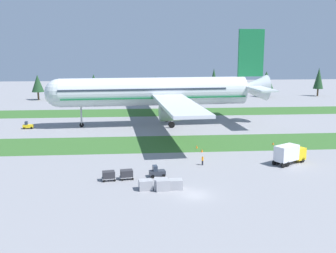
{
  "coord_description": "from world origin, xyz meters",
  "views": [
    {
      "loc": [
        -8.51,
        -55.73,
        21.31
      ],
      "look_at": [
        -1.25,
        31.32,
        4.0
      ],
      "focal_mm": 43.68,
      "sensor_mm": 36.0,
      "label": 1
    }
  ],
  "objects": [
    {
      "name": "airliner",
      "position": [
        -1.77,
        53.87,
        9.24
      ],
      "size": [
        60.41,
        74.85,
        25.75
      ],
      "rotation": [
        0.0,
        0.0,
        1.64
      ],
      "color": "silver",
      "rests_on": "ground"
    },
    {
      "name": "uld_container_3",
      "position": [
        -2.45,
        2.77,
        0.76
      ],
      "size": [
        2.01,
        1.61,
        1.51
      ],
      "primitive_type": "cube",
      "rotation": [
        0.0,
        0.0,
        0.01
      ],
      "color": "#A3A3A8",
      "rests_on": "ground"
    },
    {
      "name": "baggage_tug",
      "position": [
        -4.97,
        8.86,
        0.81
      ],
      "size": [
        2.77,
        1.7,
        1.97
      ],
      "rotation": [
        0.0,
        0.0,
        -1.41
      ],
      "color": "#2D333D",
      "rests_on": "ground"
    },
    {
      "name": "catering_truck",
      "position": [
        19.72,
        14.53,
        1.95
      ],
      "size": [
        7.13,
        5.61,
        3.58
      ],
      "rotation": [
        0.0,
        0.0,
        -1.02
      ],
      "color": "yellow",
      "rests_on": "ground"
    },
    {
      "name": "uld_container_1",
      "position": [
        -7.02,
        2.9,
        0.76
      ],
      "size": [
        2.18,
        1.83,
        1.52
      ],
      "primitive_type": "cube",
      "rotation": [
        0.0,
        0.0,
        0.12
      ],
      "color": "#A3A3A8",
      "rests_on": "ground"
    },
    {
      "name": "cargo_dolly_lead",
      "position": [
        -9.93,
        8.06,
        0.92
      ],
      "size": [
        2.41,
        1.83,
        1.55
      ],
      "rotation": [
        0.0,
        0.0,
        -1.41
      ],
      "color": "#A3A3A8",
      "rests_on": "ground"
    },
    {
      "name": "grass_strip_far",
      "position": [
        0.0,
        75.59,
        0.0
      ],
      "size": [
        320.0,
        15.82,
        0.01
      ],
      "primitive_type": "cube",
      "color": "#336028",
      "rests_on": "ground"
    },
    {
      "name": "uld_container_2",
      "position": [
        -4.72,
        2.9,
        0.84
      ],
      "size": [
        2.16,
        1.81,
        1.69
      ],
      "primitive_type": "cube",
      "rotation": [
        0.0,
        0.0,
        -0.11
      ],
      "color": "#A3A3A8",
      "rests_on": "ground"
    },
    {
      "name": "taxiway_marker_1",
      "position": [
        21.74,
        29.18,
        0.27
      ],
      "size": [
        0.44,
        0.44,
        0.55
      ],
      "primitive_type": "cone",
      "color": "orange",
      "rests_on": "ground"
    },
    {
      "name": "pushback_tractor",
      "position": [
        -36.34,
        51.53,
        0.81
      ],
      "size": [
        2.68,
        1.47,
        1.97
      ],
      "rotation": [
        0.0,
        0.0,
        4.78
      ],
      "color": "yellow",
      "rests_on": "ground"
    },
    {
      "name": "cargo_dolly_second",
      "position": [
        -12.79,
        7.6,
        0.92
      ],
      "size": [
        2.41,
        1.83,
        1.55
      ],
      "rotation": [
        0.0,
        0.0,
        -1.41
      ],
      "color": "#A3A3A8",
      "rests_on": "ground"
    },
    {
      "name": "uld_container_0",
      "position": [
        -4.53,
        2.43,
        0.83
      ],
      "size": [
        2.19,
        1.85,
        1.67
      ],
      "primitive_type": "cube",
      "rotation": [
        0.0,
        0.0,
        0.13
      ],
      "color": "#A3A3A8",
      "rests_on": "ground"
    },
    {
      "name": "ground_plane",
      "position": [
        0.0,
        0.0,
        0.0
      ],
      "size": [
        400.0,
        400.0,
        0.0
      ],
      "primitive_type": "plane",
      "color": "gray"
    },
    {
      "name": "grass_strip_near",
      "position": [
        0.0,
        31.96,
        0.0
      ],
      "size": [
        320.0,
        15.82,
        0.01
      ],
      "primitive_type": "cube",
      "color": "#336028",
      "rests_on": "ground"
    },
    {
      "name": "taxiway_marker_2",
      "position": [
        5.1,
        24.1,
        0.32
      ],
      "size": [
        0.44,
        0.44,
        0.65
      ],
      "primitive_type": "cone",
      "color": "orange",
      "rests_on": "ground"
    },
    {
      "name": "distant_tree_line",
      "position": [
        9.3,
        111.85,
        6.78
      ],
      "size": [
        196.02,
        9.27,
        12.22
      ],
      "color": "#4C3823",
      "rests_on": "ground"
    },
    {
      "name": "taxiway_marker_0",
      "position": [
        4.55,
        27.41,
        0.31
      ],
      "size": [
        0.44,
        0.44,
        0.62
      ],
      "primitive_type": "cone",
      "color": "orange",
      "rests_on": "ground"
    },
    {
      "name": "ground_crew_marshaller",
      "position": [
        3.68,
        14.96,
        0.95
      ],
      "size": [
        0.4,
        0.45,
        1.74
      ],
      "rotation": [
        0.0,
        0.0,
        0.86
      ],
      "color": "black",
      "rests_on": "ground"
    }
  ]
}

